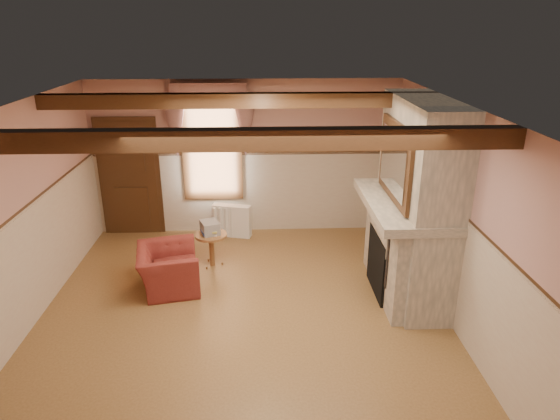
{
  "coord_description": "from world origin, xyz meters",
  "views": [
    {
      "loc": [
        0.27,
        -5.79,
        3.75
      ],
      "look_at": [
        0.53,
        0.8,
        1.22
      ],
      "focal_mm": 32.0,
      "sensor_mm": 36.0,
      "label": 1
    }
  ],
  "objects_px": {
    "side_table": "(212,250)",
    "oil_lamp": "(396,180)",
    "radiator": "(232,221)",
    "mantel_clock": "(392,178)",
    "armchair": "(168,269)",
    "bowl": "(402,193)"
  },
  "relations": [
    {
      "from": "radiator",
      "to": "mantel_clock",
      "type": "xyz_separation_m",
      "value": [
        2.52,
        -1.39,
        1.22
      ]
    },
    {
      "from": "oil_lamp",
      "to": "armchair",
      "type": "bearing_deg",
      "value": -175.24
    },
    {
      "from": "armchair",
      "to": "bowl",
      "type": "relative_size",
      "value": 2.95
    },
    {
      "from": "side_table",
      "to": "oil_lamp",
      "type": "height_order",
      "value": "oil_lamp"
    },
    {
      "from": "oil_lamp",
      "to": "side_table",
      "type": "bearing_deg",
      "value": 171.22
    },
    {
      "from": "side_table",
      "to": "oil_lamp",
      "type": "xyz_separation_m",
      "value": [
        2.79,
        -0.43,
        1.29
      ]
    },
    {
      "from": "armchair",
      "to": "mantel_clock",
      "type": "bearing_deg",
      "value": -93.02
    },
    {
      "from": "mantel_clock",
      "to": "bowl",
      "type": "bearing_deg",
      "value": -90.0
    },
    {
      "from": "side_table",
      "to": "oil_lamp",
      "type": "relative_size",
      "value": 1.96
    },
    {
      "from": "armchair",
      "to": "oil_lamp",
      "type": "xyz_separation_m",
      "value": [
        3.36,
        0.28,
        1.24
      ]
    },
    {
      "from": "radiator",
      "to": "mantel_clock",
      "type": "height_order",
      "value": "mantel_clock"
    },
    {
      "from": "radiator",
      "to": "armchair",
      "type": "bearing_deg",
      "value": -100.33
    },
    {
      "from": "bowl",
      "to": "radiator",
      "type": "bearing_deg",
      "value": 142.6
    },
    {
      "from": "armchair",
      "to": "bowl",
      "type": "bearing_deg",
      "value": -102.05
    },
    {
      "from": "mantel_clock",
      "to": "oil_lamp",
      "type": "height_order",
      "value": "oil_lamp"
    },
    {
      "from": "oil_lamp",
      "to": "radiator",
      "type": "bearing_deg",
      "value": 147.57
    },
    {
      "from": "side_table",
      "to": "oil_lamp",
      "type": "distance_m",
      "value": 3.1
    },
    {
      "from": "armchair",
      "to": "oil_lamp",
      "type": "relative_size",
      "value": 3.49
    },
    {
      "from": "armchair",
      "to": "bowl",
      "type": "xyz_separation_m",
      "value": [
        3.36,
        -0.05,
        1.14
      ]
    },
    {
      "from": "armchair",
      "to": "oil_lamp",
      "type": "distance_m",
      "value": 3.6
    },
    {
      "from": "bowl",
      "to": "oil_lamp",
      "type": "xyz_separation_m",
      "value": [
        0.0,
        0.33,
        0.1
      ]
    },
    {
      "from": "side_table",
      "to": "radiator",
      "type": "xyz_separation_m",
      "value": [
        0.26,
        1.17,
        0.02
      ]
    }
  ]
}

